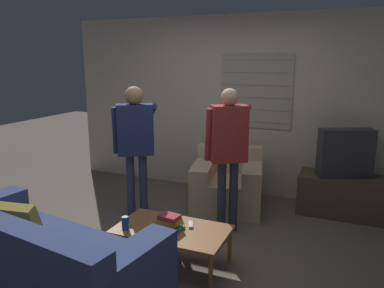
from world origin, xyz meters
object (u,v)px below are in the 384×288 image
Objects in this scene: person_left_standing at (135,136)px; soda_can at (125,223)px; armchair_beige at (228,185)px; couch_blue at (40,263)px; tv at (345,153)px; person_right_standing at (228,143)px; book_stack at (169,222)px; spare_remote at (191,225)px; coffee_table at (172,232)px.

person_left_standing is 1.31m from soda_can.
armchair_beige reaches higher than soda_can.
armchair_beige is at bearing 79.75° from couch_blue.
soda_can is (-1.83, -2.13, -0.36)m from tv.
person_right_standing is 1.15m from book_stack.
person_left_standing reaches higher than book_stack.
armchair_beige is 1.49m from spare_remote.
person_right_standing reaches higher than spare_remote.
person_left_standing is 1.00× the size of person_right_standing.
couch_blue is 1.31× the size of person_left_standing.
tv is 2.47m from book_stack.
person_right_standing is (0.24, 0.94, 0.68)m from coffee_table.
coffee_table is 2.46m from tv.
soda_can is 0.94× the size of spare_remote.
coffee_table is at bearing 37.92° from book_stack.
couch_blue is at bearing -119.22° from soda_can.
tv is at bearing 53.53° from coffee_table.
person_left_standing is (-0.13, 1.73, 0.73)m from couch_blue.
person_right_standing is 1.42m from soda_can.
tv is at bearing 53.39° from book_stack.
armchair_beige is 8.25× the size of soda_can.
soda_can is at bearing 68.71° from couch_blue.
armchair_beige is at bearing -9.96° from tv.
book_stack is 1.91× the size of spare_remote.
spare_remote is at bearing 30.76° from tv.
coffee_table is 1.56× the size of tv.
tv is at bearing 59.76° from couch_blue.
book_stack is (0.75, 0.85, 0.14)m from couch_blue.
tv is at bearing 5.07° from person_right_standing.
person_right_standing is at bearing 16.13° from tv.
coffee_table is at bearing 25.32° from soda_can.
tv is 1.58m from person_right_standing.
book_stack is (-0.05, -1.61, 0.14)m from armchair_beige.
coffee_table is 0.19m from spare_remote.
book_stack is at bearing -77.63° from person_left_standing.
couch_blue is 0.79m from soda_can.
person_right_standing is at bearing 57.35° from spare_remote.
person_right_standing reaches higher than soda_can.
spare_remote is (0.16, 0.13, -0.05)m from book_stack.
spare_remote is (0.53, 0.30, -0.05)m from soda_can.
tv is 2.28m from spare_remote.
person_left_standing is at bearing 102.22° from couch_blue.
coffee_table is at bearing -139.35° from person_right_standing.
book_stack is at bearing -140.16° from person_right_standing.
book_stack is at bearing 56.41° from couch_blue.
armchair_beige reaches higher than spare_remote.
armchair_beige is 0.64× the size of person_left_standing.
person_left_standing is at bearing 0.89° from tv.
person_right_standing is at bearing 75.62° from coffee_table.
armchair_beige is at bearing 76.49° from soda_can.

